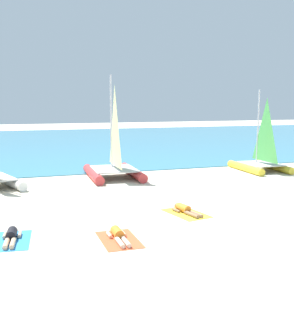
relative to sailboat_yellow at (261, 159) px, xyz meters
The scene contains 10 objects.
ground_plane 8.73m from the sailboat_yellow, behind, with size 120.00×120.00×0.00m, color beige.
ocean_water 23.78m from the sailboat_yellow, 111.21° to the left, with size 120.00×40.00×0.05m, color teal.
sailboat_yellow is the anchor object (origin of this frame).
sailboat_red 9.00m from the sailboat_yellow, behind, with size 2.94×4.41×5.58m.
towel_left 16.82m from the sailboat_yellow, 149.77° to the right, with size 1.10×1.90×0.01m, color #338CD8.
sunbather_left 16.78m from the sailboat_yellow, 149.95° to the right, with size 0.59×1.57×0.30m.
towel_middle 14.85m from the sailboat_yellow, 140.52° to the right, with size 1.10×1.90×0.01m, color #EA5933.
sunbather_middle 14.80m from the sailboat_yellow, 140.72° to the right, with size 0.55×1.56×0.30m.
towel_right 11.12m from the sailboat_yellow, 138.34° to the right, with size 1.10×1.90×0.01m, color yellow.
sunbather_right 11.08m from the sailboat_yellow, 138.64° to the right, with size 0.69×1.56×0.30m.
Camera 1 is at (-5.98, -12.24, 4.09)m, focal length 44.08 mm.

